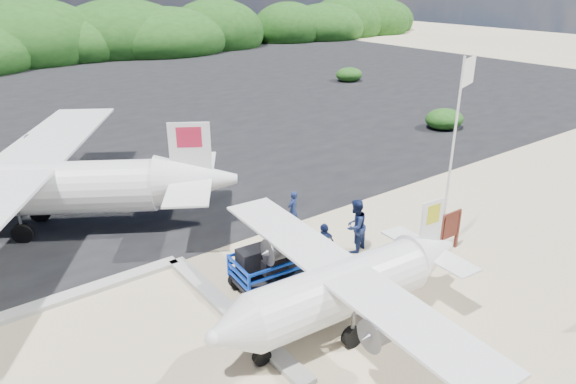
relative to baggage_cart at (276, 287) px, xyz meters
name	(u,v)px	position (x,y,z in m)	size (l,w,h in m)	color
ground	(382,285)	(2.67, -1.84, 0.00)	(160.00, 160.00, 0.00)	beige
asphalt_apron	(84,105)	(2.67, 28.16, 0.00)	(90.00, 50.00, 0.04)	#B2B2B2
vegetation_band	(15,63)	(2.67, 53.16, 0.00)	(124.00, 8.00, 4.40)	#B2B2B2
baggage_cart	(276,287)	(0.00, 0.00, 0.00)	(2.82, 1.61, 1.41)	blue
flagpole	(439,251)	(5.78, -1.59, 0.00)	(1.32, 0.55, 6.59)	white
signboard	(440,254)	(5.68, -1.70, 0.00)	(1.81, 0.17, 1.49)	#5B251A
crew_a	(293,210)	(2.85, 2.90, 0.74)	(0.54, 0.35, 1.47)	#15224F
crew_b	(355,226)	(3.47, 0.22, 0.95)	(0.92, 0.72, 1.90)	#15224F
crew_c	(324,247)	(1.84, -0.06, 0.81)	(0.95, 0.40, 1.63)	#15224F
aircraft_large	(328,107)	(16.73, 16.82, 0.00)	(17.06, 17.06, 5.12)	#B2B2B2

